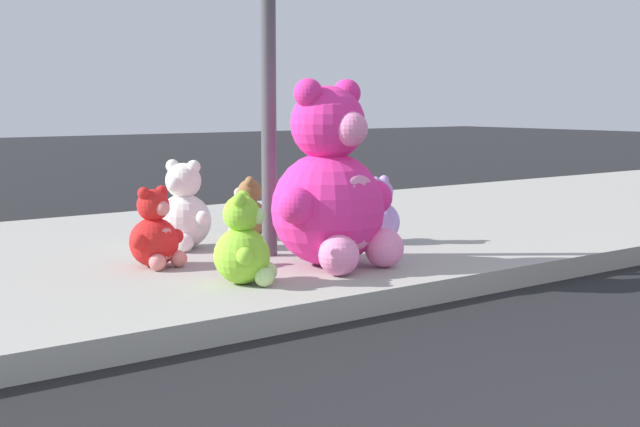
% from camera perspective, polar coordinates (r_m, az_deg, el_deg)
% --- Properties ---
extents(sidewalk, '(28.00, 4.40, 0.15)m').
position_cam_1_polar(sidewalk, '(6.71, -14.23, -3.21)').
color(sidewalk, '#9E9B93').
rests_on(sidewalk, ground_plane).
extents(sign_pole, '(0.56, 0.11, 3.20)m').
position_cam_1_polar(sign_pole, '(6.39, -3.35, 12.46)').
color(sign_pole, '#4C4C51').
rests_on(sign_pole, sidewalk).
extents(plush_pink_large, '(0.97, 0.87, 1.27)m').
position_cam_1_polar(plush_pink_large, '(5.99, 0.75, 1.40)').
color(plush_pink_large, '#F22D93').
rests_on(plush_pink_large, sidewalk).
extents(plush_brown, '(0.36, 0.35, 0.50)m').
position_cam_1_polar(plush_brown, '(7.28, -4.63, 0.00)').
color(plush_brown, olive).
rests_on(plush_brown, sidewalk).
extents(plush_lime, '(0.41, 0.40, 0.57)m').
position_cam_1_polar(plush_lime, '(5.45, -4.86, -2.17)').
color(plush_lime, '#8CD133').
rests_on(plush_lime, sidewalk).
extents(plush_lavender, '(0.39, 0.38, 0.53)m').
position_cam_1_polar(plush_lavender, '(7.04, 3.73, -0.15)').
color(plush_lavender, '#B28CD8').
rests_on(plush_lavender, sidewalk).
extents(plush_red, '(0.42, 0.39, 0.55)m').
position_cam_1_polar(plush_red, '(6.08, -10.53, -1.36)').
color(plush_red, red).
rests_on(plush_red, sidewalk).
extents(plush_white, '(0.49, 0.48, 0.68)m').
position_cam_1_polar(plush_white, '(6.81, -8.83, 0.03)').
color(plush_white, white).
rests_on(plush_white, sidewalk).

